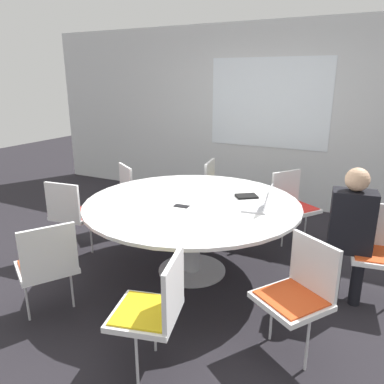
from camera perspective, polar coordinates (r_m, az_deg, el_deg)
The scene contains 16 objects.
ground_plane at distance 3.96m, azimuth 0.00°, elevation -11.89°, with size 16.00×16.00×0.00m, color black.
wall_back at distance 5.85m, azimuth 11.55°, elevation 11.19°, with size 8.00×0.07×2.70m.
conference_table at distance 3.69m, azimuth 0.00°, elevation -3.00°, with size 2.10×2.10×0.75m.
chair_0 at distance 3.68m, azimuth 26.44°, elevation -7.32°, with size 0.50×0.48×0.86m.
chair_1 at distance 4.58m, azimuth 15.03°, elevation -1.43°, with size 0.59×0.60×0.86m.
chair_2 at distance 5.03m, azimuth 4.08°, elevation 0.77°, with size 0.49×0.50×0.86m.
chair_3 at distance 4.92m, azimuth -8.56°, elevation 0.24°, with size 0.60×0.59×0.86m.
chair_4 at distance 4.34m, azimuth -17.89°, elevation -2.72°, with size 0.49×0.47×0.86m.
chair_5 at distance 3.24m, azimuth -21.17°, elevation -9.97°, with size 0.59×0.59×0.86m.
chair_6 at distance 2.53m, azimuth -5.69°, elevation -16.81°, with size 0.52×0.53×0.86m.
chair_7 at distance 2.79m, azimuth 15.98°, elevation -14.04°, with size 0.60×0.59×0.86m.
person_0 at distance 3.51m, azimuth 23.14°, elevation -4.64°, with size 0.39×0.30×1.21m.
laptop at distance 3.50m, azimuth 10.42°, elevation -1.75°, with size 0.28×0.32×0.21m.
spiral_notebook at distance 3.84m, azimuth 8.31°, elevation -0.63°, with size 0.26×0.25×0.02m.
cell_phone at distance 3.53m, azimuth -1.61°, elevation -2.15°, with size 0.14×0.08×0.01m.
handbag at distance 5.33m, azimuth 0.72°, elevation -2.44°, with size 0.36×0.16×0.28m.
Camera 1 is at (1.58, -3.08, 1.92)m, focal length 35.00 mm.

